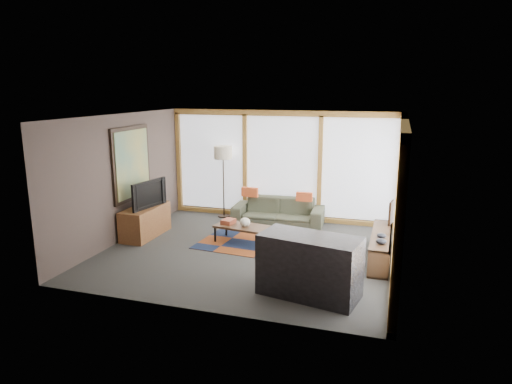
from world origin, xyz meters
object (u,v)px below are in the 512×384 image
(coffee_table, at_px, (242,234))
(tv_console, at_px, (145,221))
(sofa, at_px, (278,211))
(bar_counter, at_px, (309,266))
(television, at_px, (146,194))
(floor_lamp, at_px, (223,182))
(bookshelf, at_px, (381,247))

(coffee_table, bearing_deg, tv_console, -174.29)
(sofa, relative_size, bar_counter, 1.39)
(sofa, relative_size, television, 2.06)
(tv_console, bearing_deg, floor_lamp, 61.31)
(sofa, height_order, bookshelf, sofa)
(coffee_table, height_order, tv_console, tv_console)
(sofa, bearing_deg, bookshelf, -37.34)
(bookshelf, height_order, tv_console, tv_console)
(floor_lamp, height_order, television, floor_lamp)
(sofa, bearing_deg, floor_lamp, 167.92)
(television, bearing_deg, tv_console, 107.75)
(sofa, height_order, coffee_table, sofa)
(tv_console, relative_size, television, 1.27)
(tv_console, height_order, bar_counter, bar_counter)
(floor_lamp, relative_size, television, 1.73)
(sofa, distance_m, television, 3.04)
(coffee_table, bearing_deg, television, -174.31)
(sofa, relative_size, floor_lamp, 1.19)
(sofa, relative_size, tv_console, 1.62)
(sofa, xyz_separation_m, coffee_table, (-0.38, -1.48, -0.12))
(coffee_table, distance_m, bar_counter, 2.70)
(bookshelf, xyz_separation_m, bar_counter, (-0.98, -1.88, 0.23))
(tv_console, bearing_deg, television, 6.76)
(bookshelf, height_order, bar_counter, bar_counter)
(sofa, relative_size, bookshelf, 1.07)
(bar_counter, bearing_deg, television, 166.08)
(bookshelf, bearing_deg, tv_console, -179.05)
(floor_lamp, relative_size, bar_counter, 1.17)
(coffee_table, distance_m, bookshelf, 2.76)
(floor_lamp, distance_m, bar_counter, 4.69)
(floor_lamp, relative_size, tv_console, 1.36)
(coffee_table, distance_m, tv_console, 2.12)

